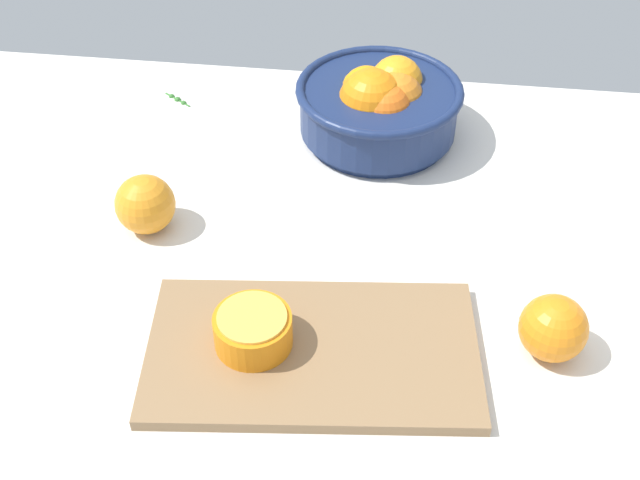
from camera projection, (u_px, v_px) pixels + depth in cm
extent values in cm
cube|color=silver|center=(319.00, 284.00, 90.99)|extent=(133.54, 85.37, 3.00)
cylinder|color=navy|center=(377.00, 132.00, 109.24)|extent=(18.94, 18.94, 1.20)
cylinder|color=navy|center=(378.00, 109.00, 106.82)|extent=(20.59, 20.59, 5.99)
torus|color=navy|center=(380.00, 90.00, 104.80)|extent=(21.79, 21.79, 1.20)
sphere|color=orange|center=(395.00, 100.00, 105.91)|extent=(7.69, 7.69, 7.69)
sphere|color=orange|center=(396.00, 82.00, 107.25)|extent=(6.94, 6.94, 6.94)
sphere|color=orange|center=(366.00, 92.00, 106.70)|extent=(6.78, 6.78, 6.78)
sphere|color=orange|center=(371.00, 101.00, 104.58)|extent=(8.49, 8.49, 8.49)
sphere|color=orange|center=(384.00, 110.00, 104.00)|extent=(7.18, 7.18, 7.18)
cube|color=olive|center=(313.00, 352.00, 80.90)|extent=(34.65, 21.80, 1.34)
cylinder|color=orange|center=(253.00, 330.00, 79.73)|extent=(7.78, 7.78, 3.57)
cylinder|color=#F5B648|center=(252.00, 317.00, 78.43)|extent=(6.85, 6.85, 0.30)
sphere|color=orange|center=(145.00, 204.00, 93.50)|extent=(6.97, 6.97, 6.97)
sphere|color=orange|center=(553.00, 328.00, 79.59)|extent=(6.79, 6.79, 6.79)
cylinder|color=#35722D|center=(178.00, 99.00, 116.10)|extent=(4.45, 3.23, 0.30)
sphere|color=#35722D|center=(172.00, 95.00, 116.64)|extent=(0.82, 0.82, 0.82)
sphere|color=#35722D|center=(177.00, 98.00, 116.00)|extent=(0.94, 0.94, 0.94)
sphere|color=#35722D|center=(183.00, 102.00, 115.35)|extent=(0.80, 0.80, 0.80)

